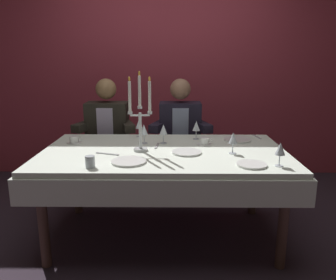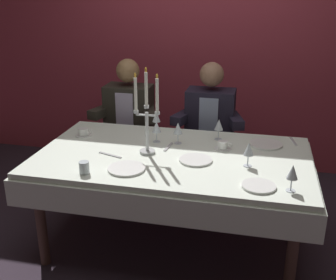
{
  "view_description": "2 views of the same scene",
  "coord_description": "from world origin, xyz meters",
  "px_view_note": "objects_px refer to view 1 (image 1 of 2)",
  "views": [
    {
      "loc": [
        0.06,
        -2.57,
        1.45
      ],
      "look_at": [
        0.03,
        0.09,
        0.8
      ],
      "focal_mm": 36.29,
      "sensor_mm": 36.0,
      "label": 1
    },
    {
      "loc": [
        0.57,
        -2.65,
        1.87
      ],
      "look_at": [
        -0.06,
        0.11,
        0.8
      ],
      "focal_mm": 44.66,
      "sensor_mm": 36.0,
      "label": 2
    }
  ],
  "objects_px": {
    "wine_glass_1": "(144,130)",
    "seated_diner_1": "(180,128)",
    "coffee_cup_1": "(74,140)",
    "dining_table": "(164,164)",
    "candelabra": "(140,119)",
    "wine_glass_4": "(233,139)",
    "dinner_plate_1": "(252,165)",
    "dinner_plate_3": "(237,140)",
    "water_tumbler_0": "(90,162)",
    "wine_glass_3": "(196,127)",
    "dinner_plate_0": "(187,152)",
    "dinner_plate_2": "(129,161)",
    "wine_glass_5": "(280,149)",
    "wine_glass_2": "(139,124)",
    "coffee_cup_0": "(204,142)",
    "wine_glass_0": "(163,130)",
    "seated_diner_0": "(108,128)"
  },
  "relations": [
    {
      "from": "dining_table",
      "to": "water_tumbler_0",
      "type": "height_order",
      "value": "water_tumbler_0"
    },
    {
      "from": "wine_glass_3",
      "to": "water_tumbler_0",
      "type": "relative_size",
      "value": 2.09
    },
    {
      "from": "dining_table",
      "to": "dinner_plate_0",
      "type": "height_order",
      "value": "dinner_plate_0"
    },
    {
      "from": "dinner_plate_0",
      "to": "wine_glass_4",
      "type": "xyz_separation_m",
      "value": [
        0.35,
        -0.01,
        0.11
      ]
    },
    {
      "from": "dinner_plate_3",
      "to": "water_tumbler_0",
      "type": "relative_size",
      "value": 3.06
    },
    {
      "from": "candelabra",
      "to": "wine_glass_2",
      "type": "bearing_deg",
      "value": 96.55
    },
    {
      "from": "wine_glass_0",
      "to": "wine_glass_5",
      "type": "bearing_deg",
      "value": -37.47
    },
    {
      "from": "water_tumbler_0",
      "to": "wine_glass_5",
      "type": "bearing_deg",
      "value": 1.87
    },
    {
      "from": "dinner_plate_1",
      "to": "seated_diner_1",
      "type": "relative_size",
      "value": 0.16
    },
    {
      "from": "dinner_plate_0",
      "to": "dinner_plate_3",
      "type": "distance_m",
      "value": 0.61
    },
    {
      "from": "dinner_plate_1",
      "to": "wine_glass_1",
      "type": "bearing_deg",
      "value": 142.56
    },
    {
      "from": "dinner_plate_0",
      "to": "coffee_cup_0",
      "type": "xyz_separation_m",
      "value": [
        0.16,
        0.25,
        0.02
      ]
    },
    {
      "from": "coffee_cup_1",
      "to": "seated_diner_1",
      "type": "height_order",
      "value": "seated_diner_1"
    },
    {
      "from": "dinner_plate_1",
      "to": "dining_table",
      "type": "bearing_deg",
      "value": 147.49
    },
    {
      "from": "wine_glass_1",
      "to": "wine_glass_0",
      "type": "bearing_deg",
      "value": 1.94
    },
    {
      "from": "wine_glass_3",
      "to": "coffee_cup_0",
      "type": "relative_size",
      "value": 1.24
    },
    {
      "from": "dinner_plate_2",
      "to": "coffee_cup_1",
      "type": "bearing_deg",
      "value": 134.72
    },
    {
      "from": "candelabra",
      "to": "wine_glass_5",
      "type": "relative_size",
      "value": 3.72
    },
    {
      "from": "dining_table",
      "to": "wine_glass_1",
      "type": "xyz_separation_m",
      "value": [
        -0.17,
        0.21,
        0.24
      ]
    },
    {
      "from": "candelabra",
      "to": "wine_glass_4",
      "type": "height_order",
      "value": "candelabra"
    },
    {
      "from": "coffee_cup_1",
      "to": "seated_diner_0",
      "type": "height_order",
      "value": "seated_diner_0"
    },
    {
      "from": "wine_glass_5",
      "to": "dinner_plate_2",
      "type": "bearing_deg",
      "value": 176.02
    },
    {
      "from": "seated_diner_1",
      "to": "dining_table",
      "type": "bearing_deg",
      "value": -99.52
    },
    {
      "from": "dinner_plate_2",
      "to": "wine_glass_2",
      "type": "relative_size",
      "value": 1.49
    },
    {
      "from": "dining_table",
      "to": "seated_diner_1",
      "type": "bearing_deg",
      "value": 80.48
    },
    {
      "from": "water_tumbler_0",
      "to": "coffee_cup_0",
      "type": "xyz_separation_m",
      "value": [
        0.81,
        0.6,
        -0.01
      ]
    },
    {
      "from": "wine_glass_4",
      "to": "wine_glass_5",
      "type": "bearing_deg",
      "value": -49.18
    },
    {
      "from": "wine_glass_2",
      "to": "water_tumbler_0",
      "type": "relative_size",
      "value": 2.09
    },
    {
      "from": "wine_glass_4",
      "to": "dinner_plate_2",
      "type": "bearing_deg",
      "value": -163.16
    },
    {
      "from": "wine_glass_0",
      "to": "wine_glass_1",
      "type": "xyz_separation_m",
      "value": [
        -0.16,
        -0.01,
        0.0
      ]
    },
    {
      "from": "dining_table",
      "to": "dinner_plate_3",
      "type": "relative_size",
      "value": 8.06
    },
    {
      "from": "dinner_plate_2",
      "to": "seated_diner_1",
      "type": "xyz_separation_m",
      "value": [
        0.39,
        1.21,
        -0.01
      ]
    },
    {
      "from": "dinner_plate_1",
      "to": "coffee_cup_1",
      "type": "height_order",
      "value": "coffee_cup_1"
    },
    {
      "from": "wine_glass_3",
      "to": "wine_glass_5",
      "type": "distance_m",
      "value": 0.91
    },
    {
      "from": "wine_glass_3",
      "to": "wine_glass_5",
      "type": "relative_size",
      "value": 1.0
    },
    {
      "from": "dining_table",
      "to": "water_tumbler_0",
      "type": "distance_m",
      "value": 0.66
    },
    {
      "from": "wine_glass_1",
      "to": "seated_diner_1",
      "type": "relative_size",
      "value": 0.13
    },
    {
      "from": "candelabra",
      "to": "seated_diner_0",
      "type": "xyz_separation_m",
      "value": [
        -0.42,
        0.91,
        -0.26
      ]
    },
    {
      "from": "wine_glass_0",
      "to": "seated_diner_0",
      "type": "xyz_separation_m",
      "value": [
        -0.6,
        0.67,
        -0.12
      ]
    },
    {
      "from": "dinner_plate_1",
      "to": "candelabra",
      "type": "bearing_deg",
      "value": 155.12
    },
    {
      "from": "dining_table",
      "to": "wine_glass_5",
      "type": "bearing_deg",
      "value": -26.62
    },
    {
      "from": "dinner_plate_3",
      "to": "wine_glass_5",
      "type": "relative_size",
      "value": 1.47
    },
    {
      "from": "wine_glass_1",
      "to": "dinner_plate_2",
      "type": "bearing_deg",
      "value": -97.11
    },
    {
      "from": "wine_glass_4",
      "to": "coffee_cup_0",
      "type": "relative_size",
      "value": 1.24
    },
    {
      "from": "wine_glass_0",
      "to": "coffee_cup_0",
      "type": "bearing_deg",
      "value": -6.97
    },
    {
      "from": "dining_table",
      "to": "wine_glass_4",
      "type": "height_order",
      "value": "wine_glass_4"
    },
    {
      "from": "coffee_cup_0",
      "to": "seated_diner_1",
      "type": "distance_m",
      "value": 0.74
    },
    {
      "from": "candelabra",
      "to": "coffee_cup_1",
      "type": "distance_m",
      "value": 0.67
    },
    {
      "from": "wine_glass_3",
      "to": "coffee_cup_1",
      "type": "bearing_deg",
      "value": -171.59
    },
    {
      "from": "wine_glass_3",
      "to": "candelabra",
      "type": "bearing_deg",
      "value": -139.93
    }
  ]
}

